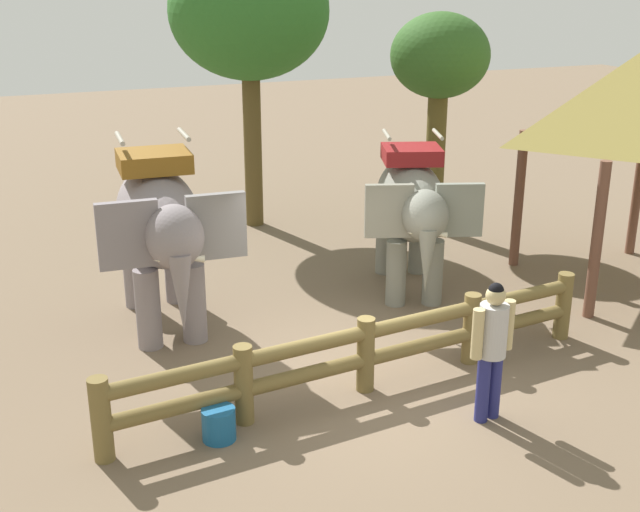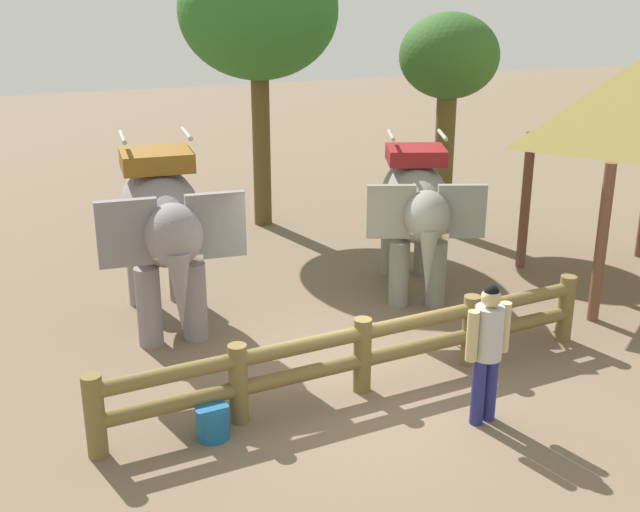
{
  "view_description": "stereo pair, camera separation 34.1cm",
  "coord_description": "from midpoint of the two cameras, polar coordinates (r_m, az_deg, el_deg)",
  "views": [
    {
      "loc": [
        -4.3,
        -9.05,
        5.39
      ],
      "look_at": [
        0.0,
        1.32,
        1.4
      ],
      "focal_mm": 45.6,
      "sensor_mm": 36.0,
      "label": 1
    },
    {
      "loc": [
        -3.98,
        -9.18,
        5.39
      ],
      "look_at": [
        0.0,
        1.32,
        1.4
      ],
      "focal_mm": 45.6,
      "sensor_mm": 36.0,
      "label": 2
    }
  ],
  "objects": [
    {
      "name": "elephant_center",
      "position": [
        13.91,
        5.75,
        3.5
      ],
      "size": [
        2.32,
        3.32,
        2.79
      ],
      "color": "gray",
      "rests_on": "ground"
    },
    {
      "name": "ground_plane",
      "position": [
        11.37,
        1.71,
        -8.74
      ],
      "size": [
        60.0,
        60.0,
        0.0
      ],
      "primitive_type": "plane",
      "color": "brown"
    },
    {
      "name": "tree_back_center",
      "position": [
        17.24,
        7.82,
        13.29
      ],
      "size": [
        2.04,
        2.04,
        4.58
      ],
      "color": "brown",
      "rests_on": "ground"
    },
    {
      "name": "feed_bucket",
      "position": [
        10.08,
        -8.1,
        -11.61
      ],
      "size": [
        0.41,
        0.41,
        0.41
      ],
      "color": "#19598C",
      "rests_on": "ground"
    },
    {
      "name": "tree_far_left",
      "position": [
        17.41,
        -5.59,
        16.61
      ],
      "size": [
        3.3,
        3.3,
        5.97
      ],
      "color": "brown",
      "rests_on": "ground"
    },
    {
      "name": "elephant_near_left",
      "position": [
        12.6,
        -11.9,
        2.19
      ],
      "size": [
        2.03,
        3.57,
        3.06
      ],
      "color": "gray",
      "rests_on": "ground"
    },
    {
      "name": "thatched_shelter",
      "position": [
        14.86,
        20.55,
        10.24
      ],
      "size": [
        3.88,
        3.88,
        4.07
      ],
      "color": "brown",
      "rests_on": "ground"
    },
    {
      "name": "tourist_woman_in_black",
      "position": [
        10.18,
        11.04,
        -5.95
      ],
      "size": [
        0.64,
        0.41,
        1.84
      ],
      "color": "navy",
      "rests_on": "ground"
    },
    {
      "name": "log_fence",
      "position": [
        10.87,
        2.32,
        -6.55
      ],
      "size": [
        7.25,
        0.93,
        1.05
      ],
      "color": "brown",
      "rests_on": "ground"
    }
  ]
}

